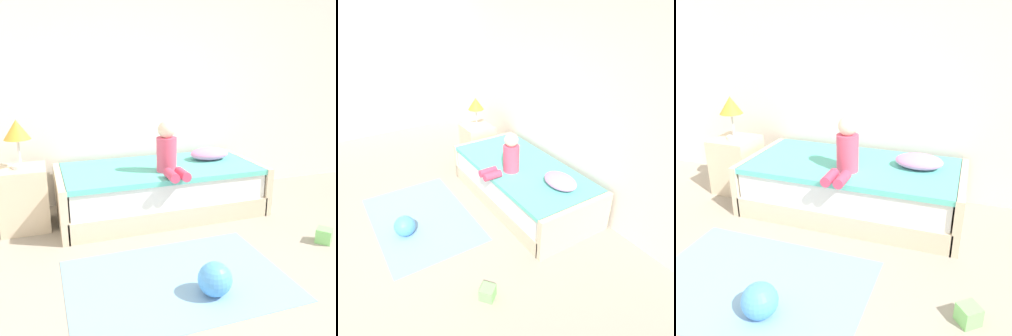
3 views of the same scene
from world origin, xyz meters
TOP-DOWN VIEW (x-y plane):
  - ground_plane at (0.00, 0.00)m, footprint 9.20×9.20m
  - wall_rear at (0.00, 2.60)m, footprint 7.20×0.10m
  - bed at (-0.19, 2.00)m, footprint 2.11×1.00m
  - nightstand at (-1.54, 2.04)m, footprint 0.44×0.44m
  - table_lamp at (-1.54, 2.04)m, footprint 0.24×0.24m
  - child_figure at (-0.18, 1.77)m, footprint 0.20×0.51m
  - pillow at (0.42, 2.10)m, footprint 0.44×0.30m
  - toy_ball at (-0.31, 0.46)m, footprint 0.24×0.24m
  - area_rug at (-0.49, 0.70)m, footprint 1.60×1.10m
  - toy_block at (0.96, 0.83)m, footprint 0.18×0.18m

SIDE VIEW (x-z plane):
  - ground_plane at x=0.00m, z-range 0.00..0.00m
  - area_rug at x=-0.49m, z-range 0.00..0.01m
  - toy_block at x=0.96m, z-range 0.00..0.13m
  - toy_ball at x=-0.31m, z-range 0.00..0.24m
  - bed at x=-0.19m, z-range 0.00..0.50m
  - nightstand at x=-1.54m, z-range 0.00..0.60m
  - pillow at x=0.42m, z-range 0.50..0.63m
  - child_figure at x=-0.18m, z-range 0.45..0.96m
  - table_lamp at x=-1.54m, z-range 0.71..1.16m
  - wall_rear at x=0.00m, z-range 0.00..2.90m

